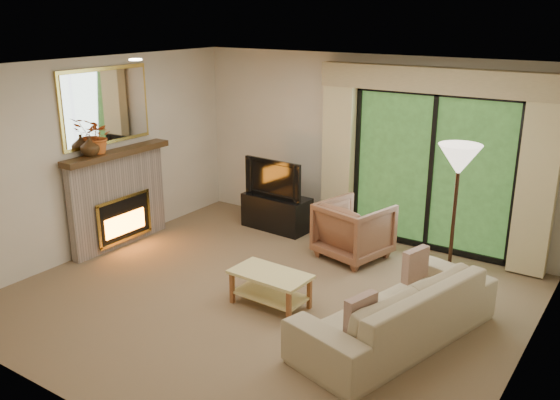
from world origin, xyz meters
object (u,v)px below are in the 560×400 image
Objects in this scene: sofa at (396,309)px; coffee_table at (270,289)px; armchair at (354,230)px; media_console at (277,212)px.

coffee_table is (-1.44, -0.12, -0.13)m from sofa.
armchair is at bearing -126.13° from sofa.
sofa is at bearing 6.54° from coffee_table.
coffee_table is at bearing -70.24° from sofa.
armchair reaches higher than coffee_table.
armchair is 1.76m from coffee_table.
sofa is (1.31, -1.63, -0.05)m from armchair.
media_console is 0.45× the size of sofa.
armchair is 2.09m from sofa.
armchair reaches higher than media_console.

